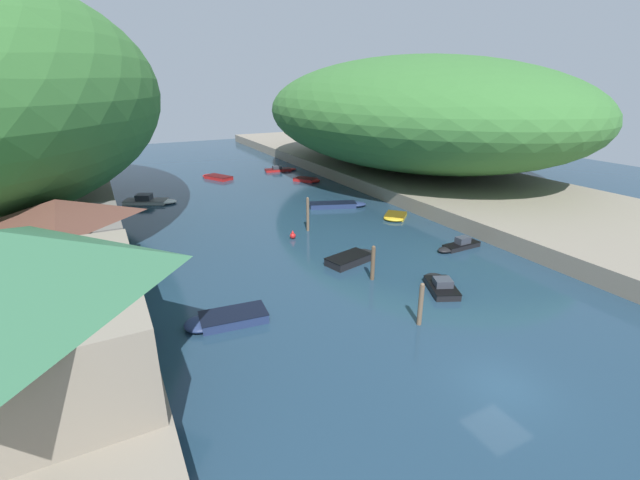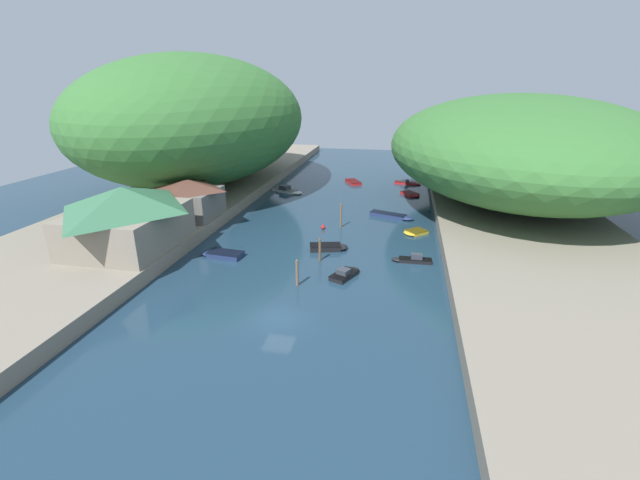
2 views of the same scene
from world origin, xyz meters
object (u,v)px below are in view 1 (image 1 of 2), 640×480
(waterfront_building, at_px, (11,305))
(boat_far_upstream, at_px, (340,205))
(boat_open_rowboat, at_px, (216,177))
(boat_yellow_tender, at_px, (150,201))
(boathouse_shed, at_px, (63,235))
(boat_red_skiff, at_px, (353,258))
(boat_far_right_bank, at_px, (224,319))
(boat_small_dinghy, at_px, (308,180))
(boat_white_cruiser, at_px, (458,246))
(boat_navy_launch, at_px, (395,217))
(person_on_quay, at_px, (109,257))
(boat_cabin_cruiser, at_px, (440,284))
(channel_buoy_near, at_px, (293,235))
(boat_mid_channel, at_px, (281,169))

(waterfront_building, xyz_separation_m, boat_far_upstream, (27.92, 21.25, -4.76))
(boat_open_rowboat, distance_m, boat_yellow_tender, 14.27)
(boathouse_shed, relative_size, boat_red_skiff, 1.64)
(boat_far_right_bank, bearing_deg, boat_red_skiff, -63.58)
(boat_red_skiff, bearing_deg, boathouse_shed, -116.83)
(boathouse_shed, distance_m, boat_far_right_bank, 12.55)
(boat_small_dinghy, height_order, boat_white_cruiser, boat_white_cruiser)
(waterfront_building, distance_m, boat_far_right_bank, 10.77)
(boat_navy_launch, relative_size, person_on_quay, 2.12)
(boat_far_upstream, bearing_deg, boat_yellow_tender, -101.24)
(boat_yellow_tender, bearing_deg, boat_cabin_cruiser, 51.02)
(boat_cabin_cruiser, bearing_deg, boat_red_skiff, 137.29)
(boat_white_cruiser, xyz_separation_m, channel_buoy_near, (-11.60, 8.92, 0.01))
(boat_cabin_cruiser, relative_size, boat_small_dinghy, 1.02)
(boat_far_upstream, xyz_separation_m, channel_buoy_near, (-9.02, -7.02, 0.04))
(boat_navy_launch, height_order, channel_buoy_near, channel_buoy_near)
(boat_small_dinghy, distance_m, channel_buoy_near, 23.65)
(boathouse_shed, relative_size, boat_navy_launch, 2.18)
(boat_yellow_tender, bearing_deg, person_on_quay, 13.44)
(boat_small_dinghy, height_order, boat_navy_launch, boat_small_dinghy)
(person_on_quay, bearing_deg, boat_yellow_tender, -18.02)
(boat_far_upstream, relative_size, boat_yellow_tender, 1.07)
(boat_far_right_bank, bearing_deg, boat_cabin_cruiser, -93.57)
(boat_white_cruiser, height_order, boat_far_upstream, boat_white_cruiser)
(boat_open_rowboat, relative_size, boat_white_cruiser, 1.25)
(boat_red_skiff, height_order, boat_far_upstream, boat_red_skiff)
(boat_cabin_cruiser, bearing_deg, boat_navy_launch, 88.87)
(waterfront_building, bearing_deg, boat_navy_launch, 25.56)
(boat_red_skiff, height_order, boat_open_rowboat, boat_red_skiff)
(waterfront_building, height_order, channel_buoy_near, waterfront_building)
(boat_navy_launch, relative_size, boat_white_cruiser, 0.82)
(boat_white_cruiser, bearing_deg, boat_yellow_tender, 36.39)
(channel_buoy_near, bearing_deg, boathouse_shed, -171.72)
(boat_small_dinghy, bearing_deg, waterfront_building, 12.99)
(waterfront_building, distance_m, boat_mid_channel, 53.09)
(boat_open_rowboat, bearing_deg, boat_small_dinghy, -62.30)
(boat_red_skiff, distance_m, boat_mid_channel, 37.47)
(boat_yellow_tender, bearing_deg, boat_mid_channel, 142.99)
(boat_cabin_cruiser, relative_size, boat_mid_channel, 0.81)
(boat_navy_launch, bearing_deg, channel_buoy_near, 49.89)
(boat_open_rowboat, xyz_separation_m, person_on_quay, (-15.48, -32.42, 2.29))
(boat_far_right_bank, bearing_deg, boat_open_rowboat, -8.01)
(boat_white_cruiser, bearing_deg, boat_cabin_cruiser, 125.65)
(waterfront_building, bearing_deg, boat_white_cruiser, 9.88)
(boat_far_upstream, bearing_deg, boat_open_rowboat, -137.60)
(boathouse_shed, bearing_deg, boat_mid_channel, 48.10)
(boat_small_dinghy, height_order, person_on_quay, person_on_quay)
(boathouse_shed, height_order, boat_far_upstream, boathouse_shed)
(channel_buoy_near, height_order, person_on_quay, person_on_quay)
(waterfront_building, distance_m, boat_cabin_cruiser, 24.40)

